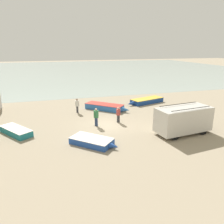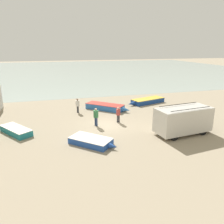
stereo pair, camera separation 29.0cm
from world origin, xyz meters
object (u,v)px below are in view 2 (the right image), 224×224
Objects in this scene: parked_van at (183,120)px; fishing_rowboat_3 at (147,101)px; fishing_rowboat_0 at (106,107)px; fisherman_2 at (78,104)px; fishing_rowboat_2 at (92,141)px; fisherman_1 at (96,115)px; fisherman_0 at (118,113)px; fishing_rowboat_1 at (15,130)px.

parked_van reaches higher than fishing_rowboat_3.
parked_van is 1.06× the size of fishing_rowboat_0.
fisherman_2 is (-3.45, -0.35, 0.65)m from fishing_rowboat_0.
fishing_rowboat_2 is (-3.39, -9.08, -0.09)m from fishing_rowboat_0.
fishing_rowboat_0 is 5.67m from fisherman_1.
fishing_rowboat_0 is 2.92× the size of fisherman_2.
fisherman_1 is (-6.86, 3.93, -0.24)m from parked_van.
fisherman_2 reaches higher than fishing_rowboat_0.
fisherman_0 is at bearing 94.52° from fishing_rowboat_2.
fishing_rowboat_1 is 7.72m from fisherman_2.
parked_van is 1.32× the size of fishing_rowboat_1.
fishing_rowboat_2 is 8.75m from fisherman_2.
fishing_rowboat_2 is at bearing 31.42° from fishing_rowboat_3.
fishing_rowboat_1 is 7.28m from fishing_rowboat_2.
fisherman_0 is at bearing 128.98° from parked_van.
fishing_rowboat_0 is 1.35× the size of fishing_rowboat_2.
fishing_rowboat_3 is at bearing 91.88° from fishing_rowboat_2.
fisherman_2 is at bearing -111.43° from fisherman_1.
fishing_rowboat_1 is at bearing -109.55° from fishing_rowboat_0.
fishing_rowboat_1 is 2.34× the size of fisherman_2.
fisherman_1 is at bearing 117.22° from fishing_rowboat_2.
fishing_rowboat_1 is at bearing 6.14° from fishing_rowboat_3.
fishing_rowboat_0 reaches higher than fishing_rowboat_3.
fishing_rowboat_1 is 9.60m from fisherman_0.
parked_van reaches higher than fisherman_2.
fisherman_0 is at bearing 154.49° from fisherman_1.
fisherman_1 is (1.12, 3.93, 0.80)m from fishing_rowboat_2.
fisherman_1 is at bearing 95.70° from fisherman_0.
fishing_rowboat_1 is (-9.50, -5.10, -0.06)m from fishing_rowboat_0.
fishing_rowboat_1 is 0.69× the size of fishing_rowboat_3.
fisherman_1 reaches higher than fisherman_2.
fisherman_0 is at bearing -46.94° from fishing_rowboat_0.
fishing_rowboat_1 is at bearing -35.64° from fisherman_1.
fisherman_2 is (-3.53, 4.39, 0.04)m from fisherman_0.
fishing_rowboat_0 is 4.78m from fisherman_0.
fishing_rowboat_1 is 16.88m from fishing_rowboat_3.
fisherman_0 reaches higher than fishing_rowboat_2.
parked_van is 1.43× the size of fishing_rowboat_2.
fisherman_2 reaches higher than fishing_rowboat_1.
fishing_rowboat_0 is at bearing -2.25° from fishing_rowboat_3.
fishing_rowboat_0 is 6.20m from fishing_rowboat_3.
fishing_rowboat_3 is 8.70m from fisherman_0.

